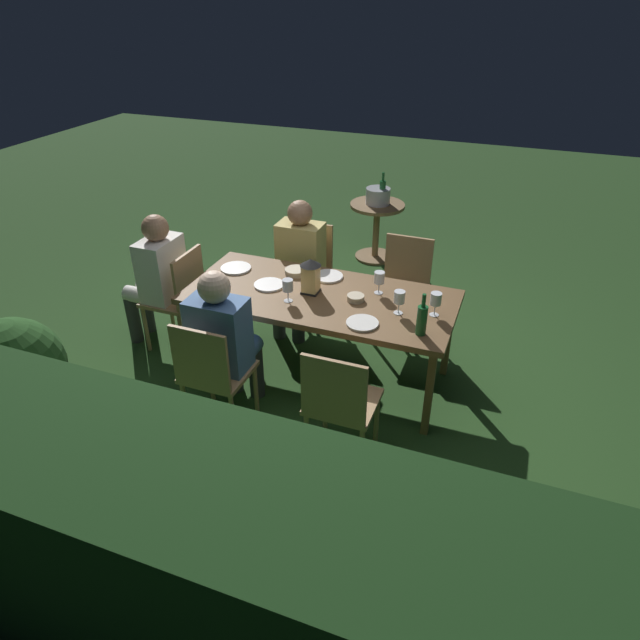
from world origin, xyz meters
The scene contains 26 objects.
ground_plane centered at (0.00, 0.00, 0.00)m, with size 16.00×16.00×0.00m, color #26471E.
dining_table centered at (0.00, 0.00, 0.67)m, with size 1.96×0.88×0.72m.
chair_side_right_a centered at (-0.44, 0.83, 0.49)m, with size 0.42×0.40×0.87m.
chair_side_left_a centered at (-0.44, -0.83, 0.49)m, with size 0.42×0.40×0.87m.
chair_side_left_b centered at (0.44, -0.83, 0.49)m, with size 0.42×0.40×0.87m.
person_in_mustard centered at (0.44, -0.64, 0.64)m, with size 0.38×0.47×1.15m.
chair_head_far centered at (1.23, 0.00, 0.49)m, with size 0.40×0.42×0.87m.
person_in_cream centered at (1.42, 0.00, 0.64)m, with size 0.48×0.38×1.15m.
chair_side_right_b centered at (0.44, 0.83, 0.49)m, with size 0.42×0.40×0.87m.
person_in_blue centered at (0.44, 0.64, 0.64)m, with size 0.38×0.47×1.15m.
lantern_centerpiece centered at (0.08, -0.01, 0.87)m, with size 0.15×0.15×0.27m.
green_bottle_on_table centered at (-0.79, 0.27, 0.83)m, with size 0.07×0.07×0.29m.
wine_glass_a centered at (-0.83, 0.00, 0.84)m, with size 0.08×0.08×0.17m.
wine_glass_b centered at (-0.60, 0.06, 0.84)m, with size 0.08×0.08×0.17m.
wine_glass_c centered at (0.18, 0.17, 0.84)m, with size 0.08×0.08×0.17m.
wine_glass_d centered at (-0.39, -0.17, 0.84)m, with size 0.08×0.08×0.17m.
plate_a centered at (0.41, 0.01, 0.73)m, with size 0.23×0.23×0.01m, color white.
plate_b centered at (-0.41, 0.29, 0.73)m, with size 0.22×0.22×0.01m, color silver.
plate_c centered at (0.77, -0.16, 0.73)m, with size 0.24×0.24×0.01m, color silver.
plate_d centered at (0.04, -0.28, 0.73)m, with size 0.23×0.23×0.01m, color white.
bowl_olives centered at (-0.27, -0.01, 0.74)m, with size 0.12×0.12×0.04m.
bowl_bread centered at (0.30, -0.25, 0.74)m, with size 0.17×0.17×0.04m.
side_table centered at (0.21, -2.29, 0.42)m, with size 0.59×0.59×0.63m.
ice_bucket centered at (0.20, -2.29, 0.72)m, with size 0.26×0.26×0.34m.
hedge_backdrop centered at (0.00, 2.09, 0.53)m, with size 6.13×0.81×1.06m, color #193816.
potted_plant_by_hedge centered at (1.58, 1.33, 0.53)m, with size 0.64×0.64×0.89m.
Camera 1 is at (-1.28, 3.37, 2.68)m, focal length 31.69 mm.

